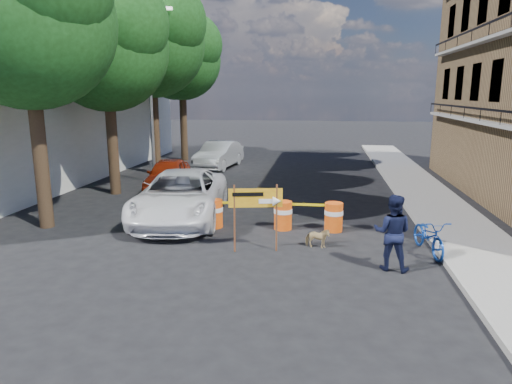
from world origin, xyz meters
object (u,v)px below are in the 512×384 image
(barrel_mid_left, at_px, (214,213))
(detour_sign, at_px, (263,203))
(barrel_far_right, at_px, (334,216))
(pedestrian, at_px, (392,232))
(sedan_silver, at_px, (219,155))
(bicycle, at_px, (430,220))
(dog, at_px, (317,238))
(sedan_red, at_px, (168,175))
(barrel_far_left, at_px, (153,210))
(barrel_mid_right, at_px, (283,215))
(suv_white, at_px, (180,196))

(barrel_mid_left, distance_m, detour_sign, 2.88)
(barrel_far_right, relative_size, detour_sign, 0.49)
(pedestrian, xyz_separation_m, sedan_silver, (-7.58, 14.40, -0.19))
(bicycle, xyz_separation_m, dog, (-2.96, 0.00, -0.65))
(bicycle, distance_m, dog, 3.03)
(sedan_red, bearing_deg, barrel_far_left, -83.84)
(dog, bearing_deg, pedestrian, -121.33)
(barrel_mid_right, height_order, sedan_silver, sedan_silver)
(detour_sign, bearing_deg, suv_white, 127.15)
(barrel_far_right, distance_m, detour_sign, 3.05)
(barrel_far_right, bearing_deg, dog, -105.69)
(barrel_mid_right, bearing_deg, barrel_mid_left, -177.25)
(bicycle, height_order, dog, bicycle)
(detour_sign, relative_size, dog, 2.73)
(bicycle, xyz_separation_m, sedan_silver, (-8.74, 13.09, -0.19))
(barrel_far_left, distance_m, bicycle, 8.49)
(suv_white, relative_size, sedan_silver, 1.28)
(barrel_mid_right, bearing_deg, suv_white, 169.66)
(pedestrian, xyz_separation_m, suv_white, (-6.44, 3.61, -0.12))
(barrel_mid_left, bearing_deg, suv_white, 150.59)
(dog, bearing_deg, barrel_far_left, 77.87)
(suv_white, height_order, sedan_red, suv_white)
(sedan_silver, bearing_deg, barrel_far_left, -80.74)
(bicycle, relative_size, sedan_red, 0.46)
(barrel_far_right, height_order, suv_white, suv_white)
(barrel_far_right, distance_m, sedan_red, 8.79)
(barrel_far_left, height_order, barrel_mid_left, same)
(barrel_far_left, xyz_separation_m, detour_sign, (3.89, -2.11, 0.89))
(suv_white, height_order, sedan_silver, suv_white)
(detour_sign, bearing_deg, barrel_mid_left, 120.53)
(dog, bearing_deg, suv_white, 68.34)
(barrel_mid_right, relative_size, detour_sign, 0.49)
(barrel_far_right, bearing_deg, detour_sign, -131.85)
(barrel_mid_left, height_order, pedestrian, pedestrian)
(bicycle, relative_size, suv_white, 0.32)
(barrel_mid_right, bearing_deg, bicycle, -22.17)
(barrel_far_right, bearing_deg, suv_white, 173.20)
(barrel_far_left, distance_m, barrel_mid_left, 2.06)
(barrel_far_right, bearing_deg, bicycle, -34.24)
(barrel_far_right, height_order, dog, barrel_far_right)
(barrel_far_left, relative_size, barrel_far_right, 1.00)
(dog, relative_size, sedan_silver, 0.15)
(bicycle, bearing_deg, pedestrian, -142.50)
(barrel_mid_right, relative_size, sedan_silver, 0.20)
(barrel_far_left, xyz_separation_m, suv_white, (0.72, 0.68, 0.34))
(pedestrian, height_order, dog, pedestrian)
(detour_sign, xyz_separation_m, sedan_red, (-5.17, 7.33, -0.67))
(barrel_mid_left, height_order, sedan_silver, sedan_silver)
(pedestrian, height_order, bicycle, bicycle)
(detour_sign, height_order, sedan_red, detour_sign)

